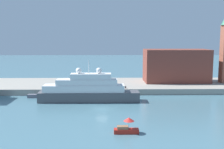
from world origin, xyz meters
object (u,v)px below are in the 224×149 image
Objects in this scene: parked_car at (70,84)px; mooring_bollard at (126,87)px; large_yacht at (88,90)px; work_barge at (38,96)px; harbor_building at (176,66)px; small_motorboat at (127,127)px; person_figure at (88,84)px.

mooring_bollard is (17.36, -4.23, -0.31)m from parked_car.
work_barge is at bearing 160.90° from large_yacht.
large_yacht is at bearing -64.52° from parked_car.
harbor_building reaches higher than parked_car.
work_barge is (-14.42, 4.99, -2.56)m from large_yacht.
small_motorboat is 38.21m from person_figure.
harbor_building is at bearing 12.36° from parked_car.
large_yacht reaches higher than small_motorboat.
person_figure reaches higher than mooring_bollard.
mooring_bollard is at bearing -12.17° from person_figure.
parked_car is at bearing 166.32° from mooring_bollard.
parked_car is (7.88, 8.73, 1.93)m from work_barge.
harbor_building is at bearing 36.56° from large_yacht.
harbor_building reaches higher than work_barge.
harbor_building is at bearing 20.82° from work_barge.
parked_car is at bearing 47.92° from work_barge.
large_yacht reaches higher than work_barge.
large_yacht is at bearing 109.07° from small_motorboat.
parked_car is 6.18m from person_figure.
mooring_bollard is (25.24, 4.50, 1.62)m from work_barge.
parked_car is 6.43× the size of mooring_bollard.
harbor_building is at bearing 33.45° from mooring_bollard.
large_yacht is 15.78× the size of person_figure.
person_figure is at bearing 92.93° from large_yacht.
small_motorboat is 0.21× the size of harbor_building.
work_barge is at bearing -169.89° from mooring_bollard.
work_barge is 3.58× the size of person_figure.
parked_car is at bearing 163.46° from person_figure.
person_figure is at bearing 26.78° from work_barge.
work_barge is 0.28× the size of harbor_building.
parked_car is at bearing -167.64° from harbor_building.
small_motorboat is 37.92m from work_barge.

